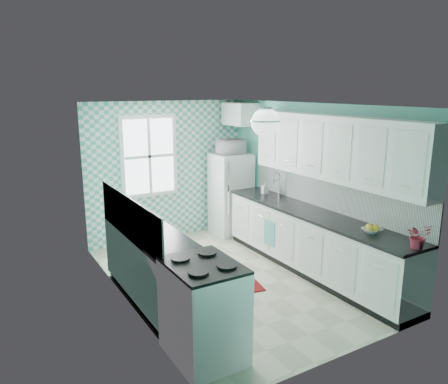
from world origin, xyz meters
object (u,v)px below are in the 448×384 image
ceiling_light (265,122)px  microwave (231,147)px  stove (204,309)px  sink (270,197)px  fridge (231,194)px  fruit_bowl (372,230)px  potted_plant (418,236)px

ceiling_light → microwave: ceiling_light is taller
stove → sink: size_ratio=1.88×
fridge → fruit_bowl: bearing=-91.0°
fruit_bowl → potted_plant: bearing=-90.0°
ceiling_light → stove: (-1.20, -0.66, -1.80)m
stove → microwave: microwave is taller
fridge → sink: bearing=-87.8°
fridge → microwave: bearing=51.8°
fridge → sink: fridge is taller
sink → microwave: size_ratio=1.12×
fridge → fruit_bowl: (0.09, -3.27, 0.20)m
fridge → sink: 1.13m
stove → ceiling_light: bearing=28.5°
stove → potted_plant: size_ratio=3.42×
stove → potted_plant: (2.40, -0.67, 0.56)m
sink → microwave: bearing=97.0°
sink → microwave: microwave is taller
potted_plant → fridge: bearing=91.3°
ceiling_light → fruit_bowl: size_ratio=1.50×
fruit_bowl → stove: bearing=179.5°
fruit_bowl → ceiling_light: bearing=150.5°
stove → microwave: bearing=54.4°
sink → fruit_bowl: 2.16m
stove → sink: sink is taller
fridge → potted_plant: fridge is taller
fridge → fruit_bowl: fridge is taller
ceiling_light → sink: size_ratio=0.65×
fruit_bowl → potted_plant: potted_plant is taller
stove → sink: (2.40, 2.13, 0.40)m
stove → potted_plant: potted_plant is taller
fridge → microwave: 0.90m
fruit_bowl → microwave: bearing=91.6°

